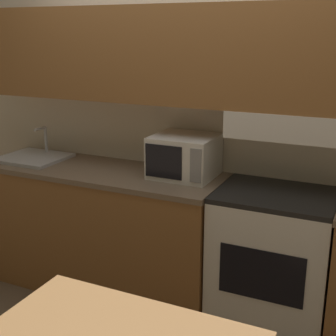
# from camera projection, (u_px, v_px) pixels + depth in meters

# --- Properties ---
(ground_plane) EXTENTS (16.00, 16.00, 0.00)m
(ground_plane) POSITION_uv_depth(u_px,v_px,m) (192.00, 284.00, 3.56)
(ground_plane) COLOR brown
(wall_back) EXTENTS (5.38, 0.38, 2.55)m
(wall_back) POSITION_uv_depth(u_px,v_px,m) (194.00, 91.00, 3.09)
(wall_back) COLOR silver
(wall_back) RESTS_ON ground_plane
(lower_counter_main) EXTENTS (1.79, 0.61, 0.92)m
(lower_counter_main) POSITION_uv_depth(u_px,v_px,m) (102.00, 229.00, 3.42)
(lower_counter_main) COLOR #936033
(lower_counter_main) RESTS_ON ground_plane
(stove_range) EXTENTS (0.70, 0.57, 0.92)m
(stove_range) POSITION_uv_depth(u_px,v_px,m) (272.00, 262.00, 2.92)
(stove_range) COLOR white
(stove_range) RESTS_ON ground_plane
(microwave) EXTENTS (0.41, 0.38, 0.27)m
(microwave) POSITION_uv_depth(u_px,v_px,m) (184.00, 156.00, 3.08)
(microwave) COLOR white
(microwave) RESTS_ON lower_counter_main
(sink_basin) EXTENTS (0.47, 0.42, 0.23)m
(sink_basin) POSITION_uv_depth(u_px,v_px,m) (33.00, 157.00, 3.52)
(sink_basin) COLOR #B7BABF
(sink_basin) RESTS_ON lower_counter_main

